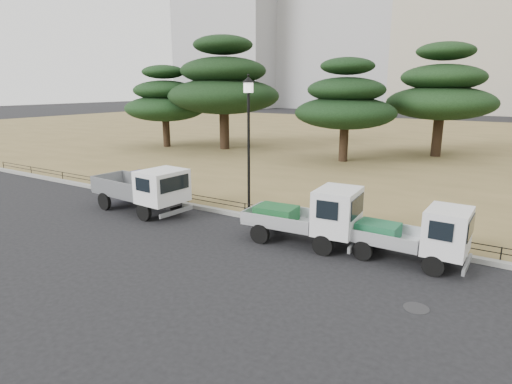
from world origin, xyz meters
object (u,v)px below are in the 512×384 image
Objects in this scene: truck_large at (143,187)px; truck_kei_rear at (416,234)px; street_lamp at (249,123)px; truck_kei_front at (310,215)px; tarp_pile at (139,182)px.

truck_kei_rear is at bearing 7.23° from truck_large.
street_lamp is at bearing 169.81° from truck_kei_rear.
truck_kei_front is at bearing 6.68° from truck_large.
street_lamp is at bearing -2.61° from tarp_pile.
street_lamp is 7.34m from tarp_pile.
truck_large reaches higher than tarp_pile.
tarp_pile is (-10.02, 1.87, -0.44)m from truck_kei_front.
truck_large is at bearing -176.11° from truck_kei_rear.
truck_kei_front is 2.53× the size of tarp_pile.
truck_large is 10.70m from truck_kei_rear.
truck_large is at bearing 178.38° from truck_kei_front.
street_lamp reaches higher than truck_kei_front.
truck_kei_front is 0.72× the size of street_lamp.
truck_kei_rear is 13.42m from tarp_pile.
street_lamp reaches higher than truck_large.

